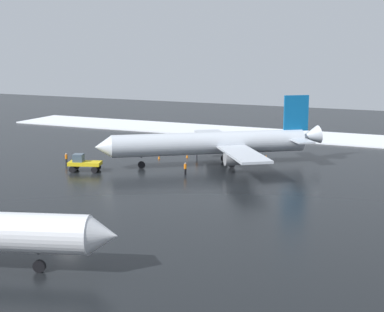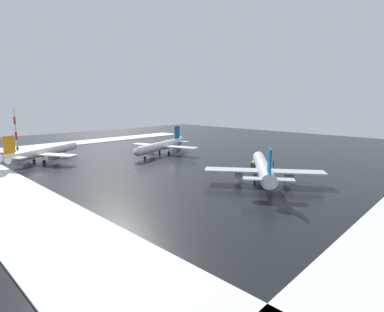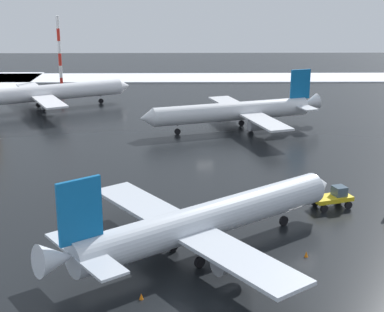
% 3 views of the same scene
% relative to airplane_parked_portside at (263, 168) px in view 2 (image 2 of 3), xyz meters
% --- Properties ---
extents(ground_plane, '(240.00, 240.00, 0.00)m').
position_rel_airplane_parked_portside_xyz_m(ground_plane, '(-34.83, 1.35, -3.40)').
color(ground_plane, black).
extents(snow_bank_far, '(152.00, 16.00, 0.25)m').
position_rel_airplane_parked_portside_xyz_m(snow_bank_far, '(-34.83, -48.65, -3.27)').
color(snow_bank_far, white).
rests_on(snow_bank_far, ground_plane).
extents(snow_bank_left, '(14.00, 116.00, 0.25)m').
position_rel_airplane_parked_portside_xyz_m(snow_bank_left, '(-101.83, 1.35, -3.27)').
color(snow_bank_left, white).
rests_on(snow_bank_left, ground_plane).
extents(airplane_parked_portside, '(25.71, 29.63, 10.28)m').
position_rel_airplane_parked_portside_xyz_m(airplane_parked_portside, '(0.00, 0.00, 0.00)').
color(airplane_parked_portside, silver).
rests_on(airplane_parked_portside, ground_plane).
extents(airplane_far_rear, '(27.54, 32.68, 9.95)m').
position_rel_airplane_parked_portside_xyz_m(airplane_far_rear, '(-47.94, 7.16, -0.11)').
color(airplane_far_rear, silver).
rests_on(airplane_far_rear, ground_plane).
extents(airplane_foreground_jet, '(26.57, 31.22, 9.94)m').
position_rel_airplane_parked_portside_xyz_m(airplane_foreground_jet, '(-65.53, -29.01, -0.11)').
color(airplane_foreground_jet, white).
rests_on(airplane_foreground_jet, ground_plane).
extents(pushback_tug, '(3.56, 5.06, 2.50)m').
position_rel_airplane_parked_portside_xyz_m(pushback_tug, '(-11.63, 15.55, -2.11)').
color(pushback_tug, gold).
rests_on(pushback_tug, ground_plane).
extents(ground_crew_by_nose_gear, '(0.36, 0.36, 1.71)m').
position_rel_airplane_parked_portside_xyz_m(ground_crew_by_nose_gear, '(-8.58, 20.72, -2.43)').
color(ground_crew_by_nose_gear, black).
rests_on(ground_crew_by_nose_gear, ground_plane).
extents(ground_crew_beside_wing, '(0.36, 0.36, 1.71)m').
position_rel_airplane_parked_portside_xyz_m(ground_crew_beside_wing, '(3.71, 4.56, -2.43)').
color(ground_crew_beside_wing, black).
rests_on(ground_crew_beside_wing, ground_plane).
extents(ground_crew_near_tug, '(0.36, 0.36, 1.71)m').
position_rel_airplane_parked_portside_xyz_m(ground_crew_near_tug, '(-7.66, 1.30, -2.43)').
color(ground_crew_near_tug, black).
rests_on(ground_crew_near_tug, ground_plane).
extents(antenna_mast, '(0.70, 0.70, 17.08)m').
position_rel_airplane_parked_portside_xyz_m(antenna_mast, '(-86.25, -30.87, 5.14)').
color(antenna_mast, red).
rests_on(antenna_mast, ground_plane).
extents(traffic_cone_near_nose, '(0.36, 0.36, 0.55)m').
position_rel_airplane_parked_portside_xyz_m(traffic_cone_near_nose, '(3.79, 6.29, -3.12)').
color(traffic_cone_near_nose, orange).
rests_on(traffic_cone_near_nose, ground_plane).
extents(traffic_cone_mid_line, '(0.36, 0.36, 0.55)m').
position_rel_airplane_parked_portside_xyz_m(traffic_cone_mid_line, '(8.49, -5.42, -3.12)').
color(traffic_cone_mid_line, orange).
rests_on(traffic_cone_mid_line, ground_plane).
extents(traffic_cone_wingtip_side, '(0.36, 0.36, 0.55)m').
position_rel_airplane_parked_portside_xyz_m(traffic_cone_wingtip_side, '(0.93, 9.87, -3.12)').
color(traffic_cone_wingtip_side, orange).
rests_on(traffic_cone_wingtip_side, ground_plane).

